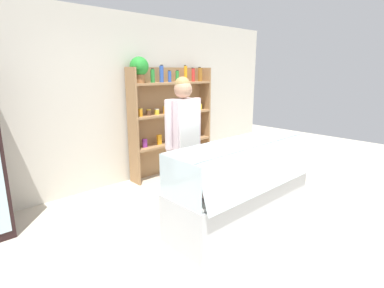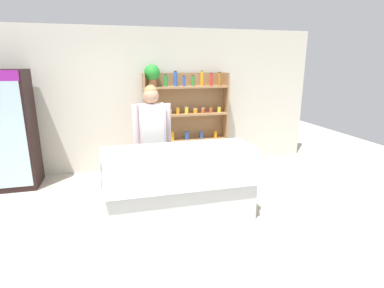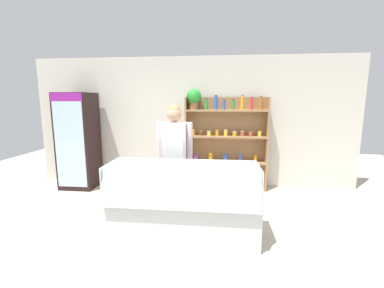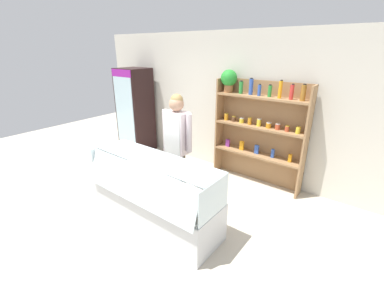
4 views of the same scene
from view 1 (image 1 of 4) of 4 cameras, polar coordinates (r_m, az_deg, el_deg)
ground_plane at (r=3.74m, az=8.58°, el=-15.43°), size 12.00×12.00×0.00m
back_wall at (r=5.06m, az=-12.05°, el=8.18°), size 6.80×0.10×2.70m
shelving_unit at (r=5.25m, az=-4.92°, el=6.48°), size 1.64×0.30×2.03m
deli_display_case at (r=3.71m, az=9.26°, el=-10.28°), size 1.96×0.71×1.01m
shop_clerk at (r=3.83m, az=-1.62°, el=2.07°), size 0.57×0.25×1.75m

